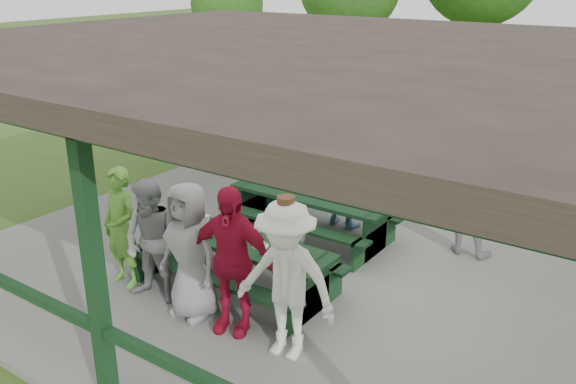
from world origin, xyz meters
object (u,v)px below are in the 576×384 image
Objects in this scene: spectator_lblue at (345,184)px; farm_trailer at (328,108)px; contestant_grey_left at (153,242)px; contestant_green at (121,227)px; spectator_blue at (305,151)px; picnic_table_near at (235,256)px; contestant_red at (231,260)px; spectator_grey at (470,201)px; contestant_white_fedora at (286,281)px; picnic_table_far at (310,210)px; contestant_grey_mid at (190,251)px.

farm_trailer is at bearing -48.30° from spectator_lblue.
contestant_grey_left reaches higher than farm_trailer.
contestant_green is 4.12m from spectator_blue.
picnic_table_near is at bearing 118.41° from spectator_blue.
contestant_grey_left is at bearing 106.02° from spectator_blue.
contestant_red is (1.28, 0.04, 0.09)m from contestant_grey_left.
contestant_green reaches higher than spectator_grey.
contestant_grey_left is 0.87× the size of contestant_white_fedora.
spectator_lblue is (0.20, 0.76, 0.26)m from picnic_table_far.
spectator_lblue is at bearing 164.76° from spectator_blue.
contestant_grey_mid reaches higher than spectator_grey.
contestant_white_fedora is 1.30× the size of spectator_lblue.
picnic_table_near is 0.67× the size of farm_trailer.
picnic_table_far is 2.87m from contestant_grey_mid.
spectator_blue is at bearing -17.83° from spectator_lblue.
contestant_red reaches higher than contestant_grey_mid.
contestant_grey_mid is 0.90× the size of spectator_blue.
picnic_table_far is at bearing 136.98° from spectator_blue.
contestant_green is 0.95× the size of contestant_grey_mid.
spectator_grey is at bearing 62.15° from contestant_grey_mid.
farm_trailer is (-5.63, 5.12, -0.20)m from spectator_grey.
spectator_blue is 1.18× the size of spectator_grey.
contestant_red reaches higher than spectator_lblue.
contestant_green is at bearing 96.60° from spectator_blue.
spectator_grey is (0.76, 3.79, -0.10)m from contestant_white_fedora.
contestant_white_fedora is at bearing 131.49° from spectator_blue.
contestant_green is 1.01× the size of spectator_grey.
spectator_blue reaches higher than contestant_white_fedora.
picnic_table_near is at bearing 112.79° from contestant_red.
picnic_table_far is at bearing 21.89° from spectator_grey.
picnic_table_far is at bearing 69.29° from contestant_grey_left.
contestant_grey_left is (-0.67, -0.84, 0.35)m from picnic_table_near.
contestant_green is (-1.27, -2.77, 0.37)m from picnic_table_far.
contestant_grey_mid reaches higher than picnic_table_far.
contestant_green is at bearing 172.46° from contestant_white_fedora.
contestant_grey_left is at bearing 167.60° from contestant_red.
contestant_white_fedora is at bearing -17.76° from contestant_red.
spectator_lblue is (1.47, 3.54, -0.11)m from contestant_green.
contestant_red is at bearing 2.23° from contestant_green.
contestant_grey_mid is at bearing 114.72° from spectator_blue.
farm_trailer is (-4.04, 8.86, -0.29)m from contestant_red.
spectator_lblue is at bearing 87.76° from picnic_table_near.
spectator_lblue is at bearing 83.63° from contestant_red.
contestant_red reaches higher than farm_trailer.
picnic_table_near is 1.54× the size of contestant_red.
contestant_grey_left is 1.13× the size of spectator_lblue.
contestant_grey_left and spectator_grey have the same top height.
contestant_white_fedora is (1.53, -2.85, 0.46)m from picnic_table_far.
spectator_grey is at bearing 22.37° from picnic_table_far.
contestant_green is 5.14m from spectator_grey.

